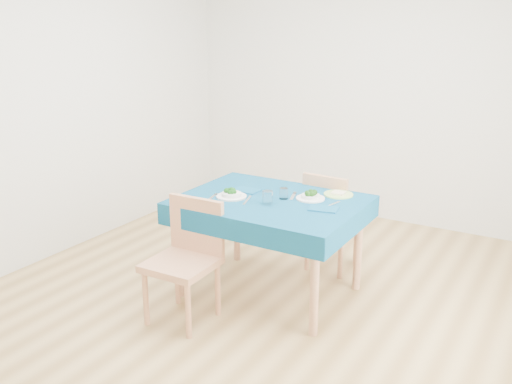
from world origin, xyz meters
The scene contains 16 objects.
room_shell centered at (0.00, 0.00, 1.35)m, with size 4.02×4.52×2.73m.
table centered at (0.04, 0.15, 0.38)m, with size 1.33×1.01×0.76m, color navy.
chair_near centered at (-0.29, -0.53, 0.55)m, with size 0.44×0.48×1.09m, color tan.
chair_far centered at (0.26, 0.82, 0.48)m, with size 0.39×0.42×0.96m, color tan.
bowl_near centered at (-0.24, 0.05, 0.79)m, with size 0.23×0.23×0.07m, color white, non-canonical shape.
bowl_far centered at (0.29, 0.31, 0.79)m, with size 0.21×0.21×0.06m, color white, non-canonical shape.
fork_near centered at (-0.37, -0.02, 0.76)m, with size 0.02×0.16×0.00m, color silver.
knife_near centered at (-0.10, 0.04, 0.76)m, with size 0.02×0.22×0.00m, color silver.
fork_far centered at (0.15, 0.30, 0.76)m, with size 0.02×0.18×0.00m, color silver.
knife_far centered at (0.47, 0.25, 0.76)m, with size 0.02×0.23×0.00m, color silver.
napkin_near centered at (-0.23, 0.24, 0.76)m, with size 0.20×0.14×0.01m, color navy.
napkin_far centered at (0.47, 0.14, 0.76)m, with size 0.20×0.14×0.01m, color navy.
tumbler_center centered at (0.11, 0.22, 0.80)m, with size 0.06×0.06×0.08m, color white.
tumbler_side centered at (0.07, 0.05, 0.81)m, with size 0.08×0.08×0.10m, color white.
side_plate centered at (0.43, 0.51, 0.76)m, with size 0.22×0.22×0.01m, color #B0E36F.
bread_slice centered at (0.43, 0.51, 0.78)m, with size 0.09×0.09×0.01m, color beige.
Camera 1 is at (1.99, -3.36, 2.05)m, focal length 40.00 mm.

